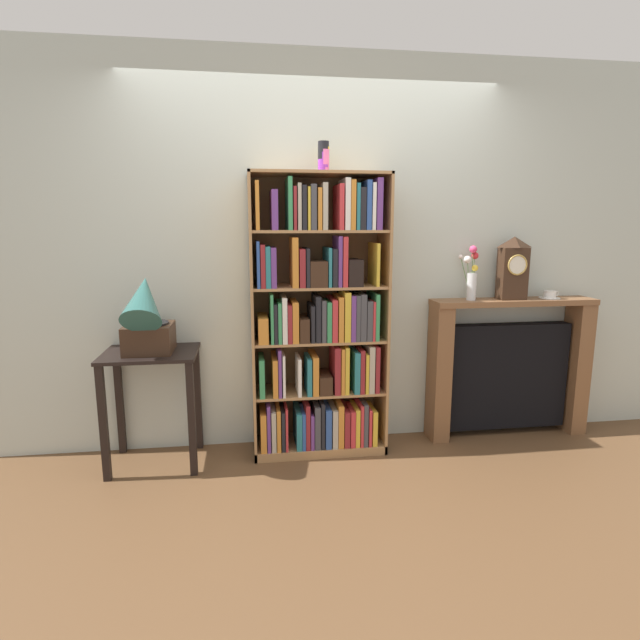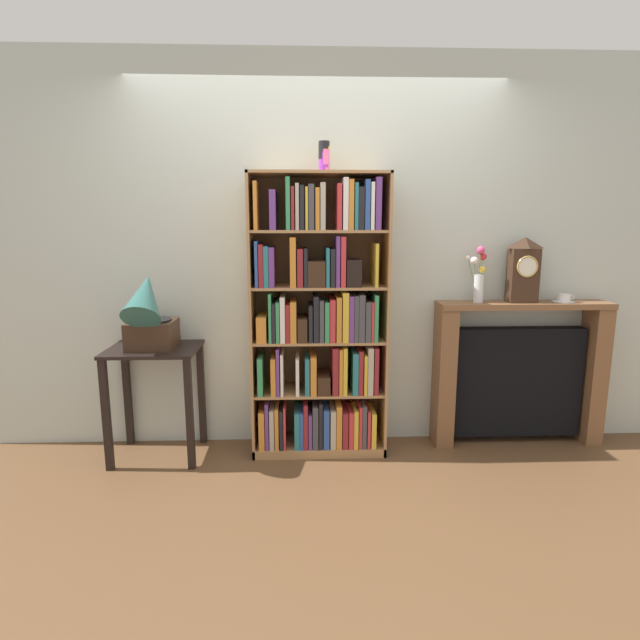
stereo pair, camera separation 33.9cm
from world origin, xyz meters
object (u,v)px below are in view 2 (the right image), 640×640
at_px(mantel_clock, 523,270).
at_px(side_table_left, 155,376).
at_px(cup_stack, 324,157).
at_px(bookshelf, 320,329).
at_px(flower_vase, 479,277).
at_px(teacup_with_saucer, 564,298).
at_px(gramophone, 148,314).
at_px(fireplace_mantel, 518,374).

bearing_deg(mantel_clock, side_table_left, -177.32).
distance_m(side_table_left, mantel_clock, 2.59).
bearing_deg(cup_stack, bookshelf, -121.34).
relative_size(cup_stack, flower_vase, 0.51).
bearing_deg(side_table_left, cup_stack, 4.88).
height_order(cup_stack, mantel_clock, cup_stack).
height_order(mantel_clock, flower_vase, mantel_clock).
bearing_deg(teacup_with_saucer, gramophone, -176.33).
distance_m(side_table_left, gramophone, 0.44).
bearing_deg(side_table_left, fireplace_mantel, 3.15).
height_order(fireplace_mantel, flower_vase, flower_vase).
bearing_deg(flower_vase, teacup_with_saucer, -0.77).
xyz_separation_m(fireplace_mantel, teacup_with_saucer, (0.28, -0.02, 0.55)).
bearing_deg(fireplace_mantel, teacup_with_saucer, -4.12).
bearing_deg(cup_stack, gramophone, -172.11).
xyz_separation_m(cup_stack, fireplace_mantel, (1.39, 0.04, -1.47)).
bearing_deg(bookshelf, gramophone, -174.36).
xyz_separation_m(cup_stack, mantel_clock, (1.36, 0.02, -0.73)).
relative_size(fireplace_mantel, flower_vase, 3.13).
bearing_deg(teacup_with_saucer, bookshelf, -177.62).
bearing_deg(bookshelf, mantel_clock, 2.80).
xyz_separation_m(flower_vase, teacup_with_saucer, (0.60, -0.01, -0.15)).
bearing_deg(mantel_clock, bookshelf, -177.20).
relative_size(cup_stack, gramophone, 0.35).
xyz_separation_m(side_table_left, fireplace_mantel, (2.52, 0.14, -0.06)).
bearing_deg(bookshelf, flower_vase, 4.11).
distance_m(bookshelf, cup_stack, 1.12).
bearing_deg(side_table_left, flower_vase, 3.32).
relative_size(mantel_clock, teacup_with_saucer, 3.02).
bearing_deg(fireplace_mantel, cup_stack, -178.25).
height_order(cup_stack, side_table_left, cup_stack).
height_order(cup_stack, teacup_with_saucer, cup_stack).
height_order(fireplace_mantel, mantel_clock, mantel_clock).
relative_size(bookshelf, cup_stack, 9.56).
bearing_deg(gramophone, bookshelf, 5.64).
height_order(side_table_left, flower_vase, flower_vase).
relative_size(gramophone, teacup_with_saucer, 3.79).
height_order(bookshelf, flower_vase, bookshelf).
height_order(side_table_left, gramophone, gramophone).
distance_m(gramophone, mantel_clock, 2.51).
bearing_deg(cup_stack, fireplace_mantel, 1.75).
bearing_deg(mantel_clock, flower_vase, 178.04).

